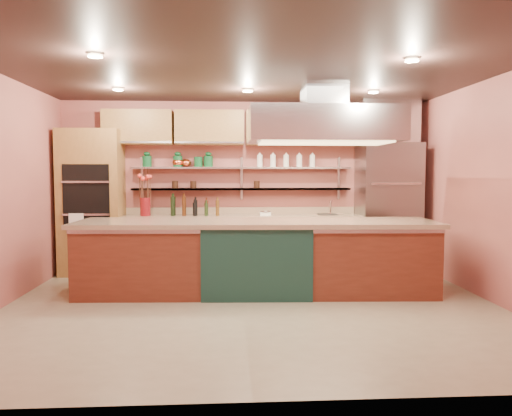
{
  "coord_description": "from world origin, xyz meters",
  "views": [
    {
      "loc": [
        -0.32,
        -5.9,
        1.61
      ],
      "look_at": [
        0.1,
        1.0,
        1.13
      ],
      "focal_mm": 35.0,
      "sensor_mm": 36.0,
      "label": 1
    }
  ],
  "objects": [
    {
      "name": "kitchen_scale",
      "position": [
        0.32,
        2.15,
        0.98
      ],
      "size": [
        0.21,
        0.18,
        0.1
      ],
      "primitive_type": "cube",
      "rotation": [
        0.0,
        0.0,
        0.33
      ],
      "color": "white",
      "rests_on": "back_counter"
    },
    {
      "name": "wall_back",
      "position": [
        0.0,
        2.5,
        1.4
      ],
      "size": [
        6.0,
        0.04,
        2.8
      ],
      "primitive_type": "cube",
      "color": "#AC5951",
      "rests_on": "floor"
    },
    {
      "name": "copper_kettle",
      "position": [
        -0.97,
        2.37,
        1.78
      ],
      "size": [
        0.17,
        0.17,
        0.13
      ],
      "primitive_type": "ellipsoid",
      "rotation": [
        0.0,
        0.0,
        0.01
      ],
      "color": "#D45731",
      "rests_on": "wall_shelf_upper"
    },
    {
      "name": "wall_shelf_lower",
      "position": [
        -0.05,
        2.37,
        1.35
      ],
      "size": [
        3.6,
        0.26,
        0.03
      ],
      "primitive_type": "cube",
      "color": "#B5B8BD",
      "rests_on": "wall_back"
    },
    {
      "name": "flower_vase",
      "position": [
        -1.6,
        2.15,
        1.08
      ],
      "size": [
        0.21,
        0.21,
        0.29
      ],
      "primitive_type": "cylinder",
      "rotation": [
        0.0,
        0.0,
        -0.37
      ],
      "color": "maroon",
      "rests_on": "back_counter"
    },
    {
      "name": "island",
      "position": [
        0.09,
        0.73,
        0.49
      ],
      "size": [
        4.73,
        1.23,
        0.98
      ],
      "primitive_type": "cube",
      "rotation": [
        0.0,
        0.0,
        -0.05
      ],
      "color": "maroon",
      "rests_on": "floor"
    },
    {
      "name": "upper_cabinets",
      "position": [
        0.0,
        2.32,
        2.35
      ],
      "size": [
        4.6,
        0.36,
        0.55
      ],
      "primitive_type": "cube",
      "color": "olive",
      "rests_on": "wall_back"
    },
    {
      "name": "back_counter",
      "position": [
        -0.05,
        2.2,
        0.47
      ],
      "size": [
        3.84,
        0.64,
        0.93
      ],
      "primitive_type": "cube",
      "color": "tan",
      "rests_on": "floor"
    },
    {
      "name": "wall_right",
      "position": [
        3.0,
        0.0,
        1.4
      ],
      "size": [
        0.04,
        5.0,
        2.8
      ],
      "primitive_type": "cube",
      "color": "#AC5951",
      "rests_on": "floor"
    },
    {
      "name": "wall_front",
      "position": [
        0.0,
        -2.5,
        1.4
      ],
      "size": [
        6.0,
        0.04,
        2.8
      ],
      "primitive_type": "cube",
      "color": "#AC5951",
      "rests_on": "floor"
    },
    {
      "name": "refrigerator",
      "position": [
        2.35,
        2.14,
        1.05
      ],
      "size": [
        0.95,
        0.72,
        2.1
      ],
      "primitive_type": "cube",
      "color": "gray",
      "rests_on": "floor"
    },
    {
      "name": "ceiling_downlights",
      "position": [
        0.0,
        0.2,
        2.77
      ],
      "size": [
        4.0,
        2.8,
        0.02
      ],
      "primitive_type": "cube",
      "color": "#FFE5A5",
      "rests_on": "ceiling"
    },
    {
      "name": "floor",
      "position": [
        0.0,
        0.0,
        -0.01
      ],
      "size": [
        6.0,
        5.0,
        0.02
      ],
      "primitive_type": "cube",
      "color": "gray",
      "rests_on": "ground"
    },
    {
      "name": "ceiling",
      "position": [
        0.0,
        0.0,
        2.8
      ],
      "size": [
        6.0,
        5.0,
        0.02
      ],
      "primitive_type": "cube",
      "color": "black",
      "rests_on": "wall_back"
    },
    {
      "name": "oven_stack",
      "position": [
        -2.45,
        2.18,
        1.15
      ],
      "size": [
        0.95,
        0.64,
        2.3
      ],
      "primitive_type": "cube",
      "color": "olive",
      "rests_on": "floor"
    },
    {
      "name": "wall_shelf_upper",
      "position": [
        -0.05,
        2.37,
        1.7
      ],
      "size": [
        3.6,
        0.26,
        0.03
      ],
      "primitive_type": "cube",
      "color": "#B5B8BD",
      "rests_on": "wall_back"
    },
    {
      "name": "range_hood",
      "position": [
        0.99,
        0.73,
        2.25
      ],
      "size": [
        2.0,
        1.0,
        0.45
      ],
      "primitive_type": "cube",
      "color": "#B5B8BD",
      "rests_on": "ceiling"
    },
    {
      "name": "oil_bottle_cluster",
      "position": [
        -0.81,
        2.15,
        1.06
      ],
      "size": [
        0.87,
        0.5,
        0.27
      ],
      "primitive_type": "cube",
      "rotation": [
        0.0,
        0.0,
        -0.34
      ],
      "color": "black",
      "rests_on": "back_counter"
    },
    {
      "name": "bar_faucet",
      "position": [
        1.42,
        2.25,
        1.05
      ],
      "size": [
        0.04,
        0.04,
        0.24
      ],
      "primitive_type": "cylinder",
      "rotation": [
        0.0,
        0.0,
        -0.23
      ],
      "color": "white",
      "rests_on": "back_counter"
    },
    {
      "name": "green_canister",
      "position": [
        -0.77,
        2.37,
        1.8
      ],
      "size": [
        0.16,
        0.16,
        0.16
      ],
      "primitive_type": "cylinder",
      "rotation": [
        0.0,
        0.0,
        0.23
      ],
      "color": "#104A24",
      "rests_on": "wall_shelf_upper"
    }
  ]
}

